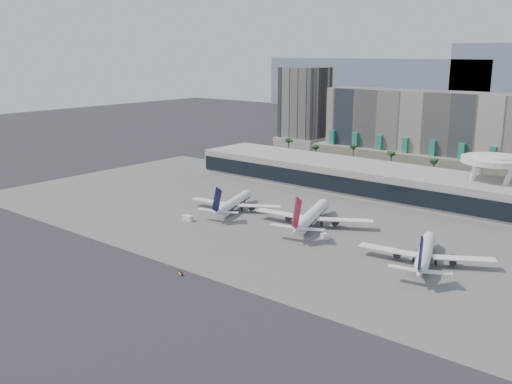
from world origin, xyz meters
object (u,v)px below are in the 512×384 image
Objects in this scene: airliner_left at (234,203)px; airliner_centre at (312,216)px; service_vehicle_a at (188,218)px; service_vehicle_b at (325,236)px; taxiway_sign at (180,273)px; airliner_right at (425,253)px.

airliner_left is 35.57m from airliner_centre.
service_vehicle_a is 53.67m from service_vehicle_b.
airliner_left is 8.87× the size of service_vehicle_a.
airliner_centre is (35.46, 2.77, 0.56)m from airliner_left.
airliner_right is at bearing 59.39° from taxiway_sign.
service_vehicle_a is (-87.77, -13.21, -2.60)m from airliner_right.
airliner_right reaches higher than service_vehicle_b.
airliner_left is at bearing -163.59° from service_vehicle_b.
airliner_left is at bearing 156.10° from airliner_right.
airliner_left is 12.18× the size of service_vehicle_b.
airliner_left is 68.67m from taxiway_sign.
airliner_left is 21.86m from service_vehicle_a.
taxiway_sign is at bearing -110.88° from airliner_centre.
airliner_right is at bearing 6.56° from service_vehicle_a.
airliner_right is at bearing 21.16° from service_vehicle_b.
taxiway_sign is at bearing -80.68° from airliner_left.
airliner_right is (83.34, -8.06, 0.21)m from airliner_left.
service_vehicle_b is 1.46× the size of taxiway_sign.
service_vehicle_a is at bearing 170.18° from airliner_right.
airliner_left reaches higher than service_vehicle_b.
airliner_centre is at bearing -14.78° from airliner_left.
service_vehicle_a is 1.37× the size of service_vehicle_b.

